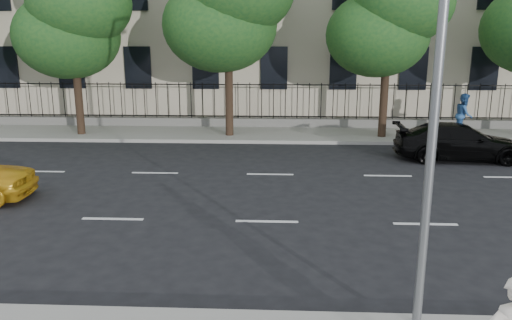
{
  "coord_description": "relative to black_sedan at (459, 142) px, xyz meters",
  "views": [
    {
      "loc": [
        0.27,
        -9.49,
        4.6
      ],
      "look_at": [
        -0.3,
        3.0,
        1.5
      ],
      "focal_mm": 35.0,
      "sensor_mm": 36.0,
      "label": 1
    }
  ],
  "objects": [
    {
      "name": "ground",
      "position": [
        -7.16,
        -9.43,
        -0.7
      ],
      "size": [
        120.0,
        120.0,
        0.0
      ],
      "primitive_type": "plane",
      "color": "black",
      "rests_on": "ground"
    },
    {
      "name": "tree_d",
      "position": [
        -2.12,
        3.93,
        5.14
      ],
      "size": [
        5.34,
        4.94,
        8.84
      ],
      "color": "#382619",
      "rests_on": "far_sidewalk"
    },
    {
      "name": "iron_fence",
      "position": [
        -7.16,
        6.27,
        -0.05
      ],
      "size": [
        30.0,
        0.5,
        2.2
      ],
      "color": "slate",
      "rests_on": "far_sidewalk"
    },
    {
      "name": "tree_b",
      "position": [
        -16.12,
        3.93,
        5.14
      ],
      "size": [
        5.53,
        5.12,
        8.97
      ],
      "color": "#382619",
      "rests_on": "far_sidewalk"
    },
    {
      "name": "lane_markings",
      "position": [
        -7.16,
        -4.68,
        -0.7
      ],
      "size": [
        49.6,
        4.62,
        0.01
      ],
      "primitive_type": null,
      "color": "silver",
      "rests_on": "ground"
    },
    {
      "name": "pedestrian_far",
      "position": [
        1.6,
        4.17,
        0.42
      ],
      "size": [
        1.01,
        1.13,
        1.94
      ],
      "primitive_type": "imported",
      "rotation": [
        0.0,
        0.0,
        1.23
      ],
      "color": "#2E5B9B",
      "rests_on": "far_sidewalk"
    },
    {
      "name": "far_sidewalk",
      "position": [
        -7.16,
        4.57,
        -0.63
      ],
      "size": [
        60.0,
        4.0,
        0.15
      ],
      "primitive_type": "cube",
      "color": "gray",
      "rests_on": "ground"
    },
    {
      "name": "black_sedan",
      "position": [
        0.0,
        0.0,
        0.0
      ],
      "size": [
        4.93,
        2.21,
        1.4
      ],
      "primitive_type": "imported",
      "rotation": [
        0.0,
        0.0,
        1.52
      ],
      "color": "black",
      "rests_on": "ground"
    }
  ]
}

